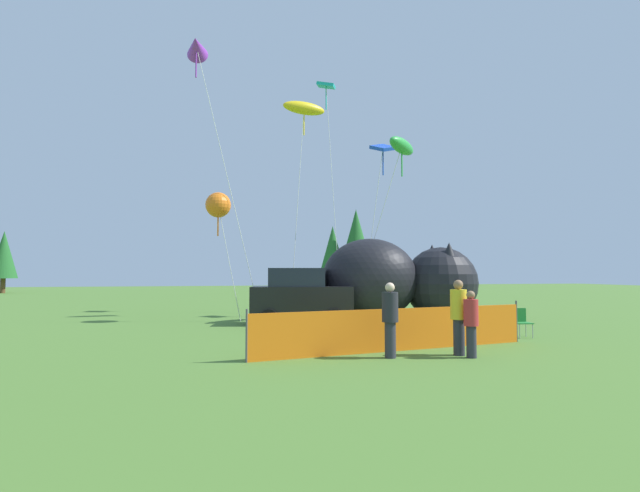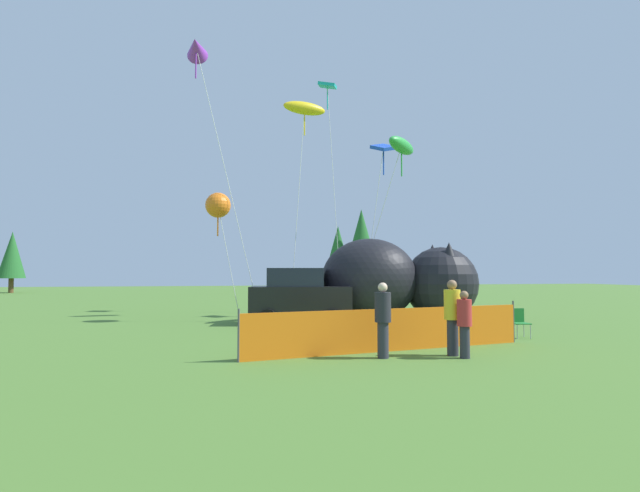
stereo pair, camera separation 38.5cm
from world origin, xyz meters
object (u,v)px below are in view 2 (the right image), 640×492
parked_car (300,297)px  inflatable_cat (395,283)px  folding_chair (519,320)px  spectator_in_red_shirt (452,314)px  kite_blue_box (383,151)px  kite_green_fish (401,146)px  kite_teal_diamond (328,91)px  spectator_in_black_shirt (383,317)px  kite_purple_delta (196,49)px  kite_yellow_hero (304,109)px  kite_orange_flower (218,205)px  spectator_in_blue_shirt (464,321)px

parked_car → inflatable_cat: inflatable_cat is taller
folding_chair → inflatable_cat: bearing=-154.9°
spectator_in_red_shirt → kite_blue_box: size_ratio=0.23×
kite_green_fish → inflatable_cat: bearing=126.8°
kite_teal_diamond → spectator_in_black_shirt: bearing=-98.2°
spectator_in_red_shirt → kite_green_fish: kite_green_fish is taller
kite_purple_delta → kite_teal_diamond: (6.66, 4.49, 0.38)m
spectator_in_red_shirt → kite_teal_diamond: kite_teal_diamond is taller
inflatable_cat → kite_green_fish: bearing=-43.9°
folding_chair → spectator_in_black_shirt: (-5.39, -2.60, 0.44)m
kite_blue_box → spectator_in_red_shirt: bearing=-101.0°
kite_yellow_hero → kite_blue_box: size_ratio=1.24×
inflatable_cat → kite_purple_delta: size_ratio=0.57×
kite_blue_box → kite_orange_flower: 8.08m
spectator_in_red_shirt → kite_teal_diamond: bearing=89.1°
spectator_in_blue_shirt → kite_teal_diamond: size_ratio=0.13×
parked_car → kite_yellow_hero: 9.43m
folding_chair → kite_orange_flower: kite_orange_flower is taller
folding_chair → kite_green_fish: 8.98m
parked_car → kite_orange_flower: 5.24m
parked_car → spectator_in_black_shirt: 8.06m
spectator_in_red_shirt → kite_teal_diamond: size_ratio=0.15×
parked_car → spectator_in_blue_shirt: bearing=-61.5°
kite_green_fish → kite_purple_delta: bearing=171.6°
spectator_in_blue_shirt → kite_teal_diamond: 18.00m
kite_purple_delta → parked_car: bearing=-19.3°
kite_yellow_hero → spectator_in_black_shirt: bearing=-91.5°
spectator_in_red_shirt → spectator_in_blue_shirt: (0.10, -0.40, -0.14)m
folding_chair → kite_orange_flower: (-9.10, 7.29, 4.30)m
parked_car → spectator_in_red_shirt: parked_car is taller
spectator_in_black_shirt → kite_yellow_hero: 14.56m
inflatable_cat → spectator_in_red_shirt: (-1.82, -8.59, -0.59)m
kite_green_fish → spectator_in_red_shirt: bearing=-103.9°
kite_yellow_hero → kite_blue_box: kite_yellow_hero is taller
kite_blue_box → kite_purple_delta: kite_purple_delta is taller
parked_car → spectator_in_red_shirt: bearing=-61.4°
kite_green_fish → spectator_in_blue_shirt: bearing=-102.6°
parked_car → spectator_in_blue_shirt: 8.82m
inflatable_cat → spectator_in_black_shirt: (-3.59, -8.55, -0.62)m
inflatable_cat → kite_green_fish: (0.23, -0.31, 5.75)m
spectator_in_black_shirt → kite_yellow_hero: size_ratio=0.18×
inflatable_cat → folding_chair: bearing=-63.9°
kite_orange_flower → folding_chair: bearing=-38.7°
folding_chair → inflatable_cat: size_ratio=0.13×
parked_car → spectator_in_red_shirt: 8.41m
parked_car → kite_teal_diamond: size_ratio=0.35×
kite_purple_delta → kite_orange_flower: size_ratio=2.21×
parked_car → kite_green_fish: bearing=15.1°
kite_purple_delta → kite_yellow_hero: bearing=23.1°
kite_purple_delta → folding_chair: bearing=-34.4°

